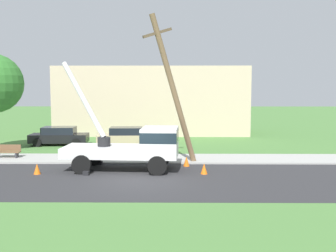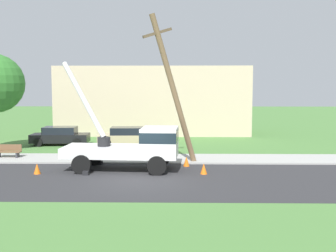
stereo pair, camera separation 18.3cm
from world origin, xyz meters
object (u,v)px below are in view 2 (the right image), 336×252
Objects in this scene: traffic_cone_behind at (37,169)px; parked_sedan_black at (60,136)px; utility_truck at (136,145)px; park_bench at (8,152)px; leaning_utility_pole at (173,89)px; traffic_cone_curbside at (186,161)px; parked_sedan_tan at (127,136)px; traffic_cone_ahead at (204,169)px.

parked_sedan_black is at bearing 99.52° from traffic_cone_behind.
utility_truck is at bearing 12.26° from traffic_cone_behind.
leaning_utility_pole is at bearing -8.93° from park_bench.
parked_sedan_tan is at bearing 118.46° from traffic_cone_curbside.
parked_sedan_tan is (3.50, 10.24, 0.43)m from traffic_cone_behind.
park_bench is (-8.42, 3.27, -0.95)m from utility_truck.
traffic_cone_ahead and traffic_cone_behind have the same top height.
leaning_utility_pole is 1.94× the size of parked_sedan_black.
traffic_cone_curbside is at bearing -11.12° from park_bench.
park_bench is (-1.56, -6.09, -0.25)m from parked_sedan_black.
park_bench is at bearing 171.07° from leaning_utility_pole.
parked_sedan_black is 6.29m from park_bench.
traffic_cone_behind and traffic_cone_curbside have the same top height.
leaning_utility_pole is at bearing 39.12° from utility_truck.
utility_truck is 9.29m from parked_sedan_tan.
traffic_cone_behind is 10.62m from parked_sedan_black.
traffic_cone_behind is (-5.10, -1.11, -1.13)m from utility_truck.
traffic_cone_behind is 5.49m from park_bench.
leaning_utility_pole is 12.33m from parked_sedan_black.
traffic_cone_ahead is 1.00× the size of traffic_cone_curbside.
traffic_cone_ahead is (1.62, -2.61, -4.16)m from leaning_utility_pole.
traffic_cone_ahead is at bearing 0.82° from traffic_cone_behind.
parked_sedan_tan reaches higher than park_bench.
utility_truck reaches higher than parked_sedan_black.
traffic_cone_curbside is (7.87, 2.17, 0.00)m from traffic_cone_behind.
utility_truck is at bearing -21.21° from park_bench.
traffic_cone_curbside is at bearing 112.49° from traffic_cone_ahead.
park_bench is at bearing 127.18° from traffic_cone_behind.
utility_truck reaches higher than traffic_cone_behind.
utility_truck reaches higher than parked_sedan_tan.
traffic_cone_ahead is 12.77m from park_bench.
park_bench reaches higher than traffic_cone_ahead.
leaning_utility_pole reaches higher than park_bench.
traffic_cone_ahead is at bearing -58.22° from leaning_utility_pole.
utility_truck is 12.05× the size of traffic_cone_behind.
traffic_cone_ahead is at bearing -62.71° from parked_sedan_tan.
parked_sedan_tan is (5.26, -0.23, 0.00)m from parked_sedan_black.
traffic_cone_ahead is at bearing -19.44° from park_bench.
parked_sedan_black reaches higher than traffic_cone_curbside.
utility_truck is 3.18m from traffic_cone_curbside.
parked_sedan_black is (-6.85, 9.35, -0.70)m from utility_truck.
park_bench is at bearing 158.79° from utility_truck.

